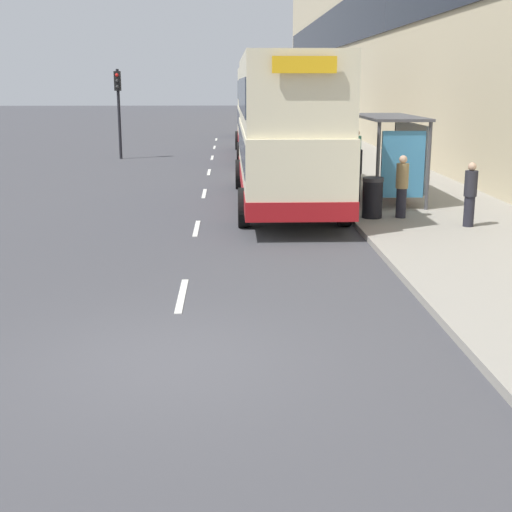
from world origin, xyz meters
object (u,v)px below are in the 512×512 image
(double_decker_bus_ahead, at_px, (265,110))
(pedestrian_3, at_px, (356,172))
(bus_shelter, at_px, (396,142))
(double_decker_bus_near, at_px, (285,128))
(pedestrian_2, at_px, (470,194))
(traffic_light_far_kerb, at_px, (118,98))
(car_0, at_px, (253,124))
(pedestrian_at_shelter, at_px, (402,186))
(pedestrian_1, at_px, (356,153))
(litter_bin, at_px, (372,198))

(double_decker_bus_ahead, bearing_deg, pedestrian_3, -82.58)
(bus_shelter, xyz_separation_m, double_decker_bus_near, (-3.30, 0.03, 0.41))
(double_decker_bus_ahead, height_order, pedestrian_2, double_decker_bus_ahead)
(traffic_light_far_kerb, bearing_deg, car_0, 64.93)
(bus_shelter, height_order, pedestrian_2, bus_shelter)
(pedestrian_at_shelter, relative_size, pedestrian_2, 1.03)
(double_decker_bus_ahead, relative_size, pedestrian_1, 6.49)
(pedestrian_3, bearing_deg, double_decker_bus_ahead, 97.42)
(pedestrian_at_shelter, xyz_separation_m, litter_bin, (-0.75, 0.01, -0.30))
(pedestrian_at_shelter, xyz_separation_m, pedestrian_3, (-0.76, 2.55, 0.07))
(car_0, bearing_deg, bus_shelter, -83.49)
(double_decker_bus_ahead, distance_m, pedestrian_at_shelter, 17.75)
(bus_shelter, bearing_deg, litter_bin, -113.47)
(pedestrian_at_shelter, bearing_deg, car_0, 95.08)
(pedestrian_at_shelter, bearing_deg, litter_bin, 178.90)
(double_decker_bus_near, distance_m, pedestrian_2, 6.02)
(double_decker_bus_ahead, relative_size, pedestrian_at_shelter, 7.05)
(bus_shelter, relative_size, pedestrian_3, 2.38)
(double_decker_bus_ahead, bearing_deg, litter_bin, -83.63)
(pedestrian_2, distance_m, traffic_light_far_kerb, 21.08)
(pedestrian_2, bearing_deg, bus_shelter, 102.69)
(bus_shelter, bearing_deg, pedestrian_at_shelter, -99.42)
(bus_shelter, bearing_deg, car_0, 96.51)
(pedestrian_3, relative_size, traffic_light_far_kerb, 0.42)
(car_0, bearing_deg, double_decker_bus_near, -90.08)
(bus_shelter, distance_m, car_0, 28.75)
(bus_shelter, relative_size, double_decker_bus_near, 0.40)
(double_decker_bus_near, bearing_deg, pedestrian_3, -8.59)
(double_decker_bus_near, relative_size, pedestrian_at_shelter, 6.50)
(pedestrian_at_shelter, bearing_deg, double_decker_bus_ahead, 98.79)
(pedestrian_at_shelter, height_order, pedestrian_3, pedestrian_3)
(car_0, distance_m, litter_bin, 31.43)
(double_decker_bus_near, bearing_deg, pedestrian_2, -44.14)
(double_decker_bus_ahead, distance_m, traffic_light_far_kerb, 7.08)
(double_decker_bus_near, height_order, pedestrian_1, double_decker_bus_near)
(double_decker_bus_near, xyz_separation_m, traffic_light_far_kerb, (-6.88, 13.74, 0.57))
(pedestrian_1, distance_m, traffic_light_far_kerb, 13.21)
(double_decker_bus_ahead, xyz_separation_m, traffic_light_far_kerb, (-7.00, -0.89, 0.57))
(car_0, bearing_deg, traffic_light_far_kerb, -115.07)
(double_decker_bus_ahead, bearing_deg, car_0, 90.35)
(bus_shelter, bearing_deg, double_decker_bus_ahead, 102.21)
(pedestrian_at_shelter, height_order, traffic_light_far_kerb, traffic_light_far_kerb)
(pedestrian_1, bearing_deg, pedestrian_at_shelter, -91.55)
(car_0, bearing_deg, pedestrian_2, -82.71)
(pedestrian_2, distance_m, pedestrian_3, 4.34)
(bus_shelter, xyz_separation_m, pedestrian_1, (-0.25, 5.23, -0.83))
(double_decker_bus_near, relative_size, pedestrian_3, 5.98)
(pedestrian_2, xyz_separation_m, pedestrian_3, (-2.14, 3.77, 0.10))
(double_decker_bus_ahead, bearing_deg, pedestrian_at_shelter, -81.21)
(pedestrian_at_shelter, distance_m, traffic_light_far_kerb, 19.32)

